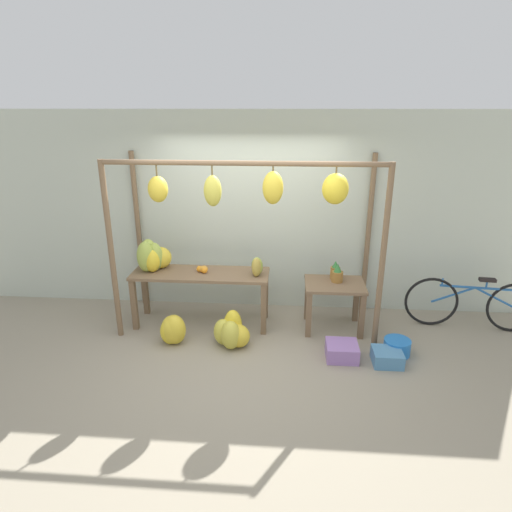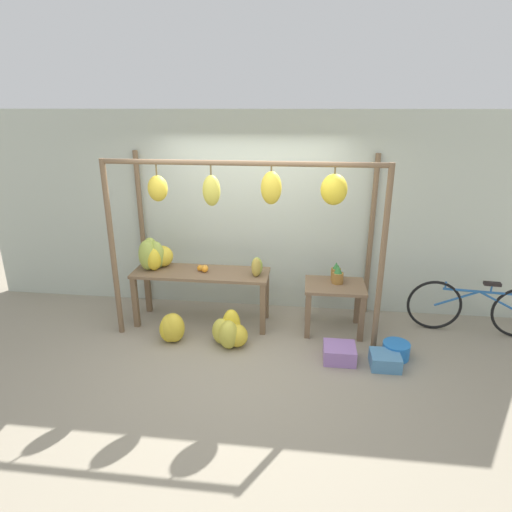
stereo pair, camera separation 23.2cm
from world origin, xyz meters
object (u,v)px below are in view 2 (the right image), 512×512
(pineapple_cluster, at_px, (337,274))
(banana_pile_ground_right, at_px, (230,332))
(papaya_pile, at_px, (257,267))
(orange_pile, at_px, (203,269))
(banana_pile_ground_left, at_px, (172,328))
(fruit_crate_purple, at_px, (385,360))
(banana_pile_on_table, at_px, (154,255))
(blue_bucket, at_px, (396,350))
(parked_bicycle, at_px, (477,308))
(fruit_crate_white, at_px, (339,353))

(pineapple_cluster, relative_size, banana_pile_ground_right, 0.46)
(papaya_pile, bearing_deg, orange_pile, 175.54)
(banana_pile_ground_left, relative_size, fruit_crate_purple, 1.20)
(pineapple_cluster, height_order, papaya_pile, papaya_pile)
(pineapple_cluster, xyz_separation_m, banana_pile_ground_right, (-1.32, -0.63, -0.58))
(orange_pile, relative_size, fruit_crate_purple, 0.47)
(papaya_pile, bearing_deg, banana_pile_on_table, 175.88)
(blue_bucket, height_order, fruit_crate_purple, blue_bucket)
(banana_pile_on_table, bearing_deg, orange_pile, -3.77)
(pineapple_cluster, bearing_deg, banana_pile_ground_left, -162.65)
(parked_bicycle, bearing_deg, fruit_crate_white, -154.23)
(pineapple_cluster, bearing_deg, orange_pile, -177.35)
(parked_bicycle, distance_m, fruit_crate_purple, 1.62)
(pineapple_cluster, height_order, blue_bucket, pineapple_cluster)
(blue_bucket, distance_m, fruit_crate_purple, 0.27)
(parked_bicycle, bearing_deg, banana_pile_ground_right, -167.80)
(banana_pile_on_table, height_order, parked_bicycle, banana_pile_on_table)
(pineapple_cluster, xyz_separation_m, fruit_crate_purple, (0.53, -0.90, -0.68))
(blue_bucket, bearing_deg, orange_pile, 166.13)
(banana_pile_on_table, height_order, fruit_crate_purple, banana_pile_on_table)
(banana_pile_on_table, distance_m, parked_bicycle, 4.30)
(fruit_crate_white, bearing_deg, pineapple_cluster, 91.56)
(blue_bucket, distance_m, parked_bicycle, 1.36)
(orange_pile, distance_m, pineapple_cluster, 1.76)
(banana_pile_on_table, distance_m, fruit_crate_purple, 3.21)
(banana_pile_on_table, bearing_deg, blue_bucket, -11.72)
(fruit_crate_purple, bearing_deg, banana_pile_on_table, 163.78)
(banana_pile_ground_left, bearing_deg, orange_pile, 61.94)
(orange_pile, height_order, banana_pile_ground_right, orange_pile)
(banana_pile_ground_left, height_order, fruit_crate_purple, banana_pile_ground_left)
(banana_pile_on_table, relative_size, pineapple_cluster, 1.92)
(banana_pile_on_table, relative_size, banana_pile_ground_right, 0.88)
(banana_pile_on_table, distance_m, banana_pile_ground_left, 1.04)
(orange_pile, bearing_deg, papaya_pile, -4.46)
(orange_pile, bearing_deg, banana_pile_on_table, 176.23)
(fruit_crate_white, height_order, papaya_pile, papaya_pile)
(banana_pile_ground_right, distance_m, blue_bucket, 2.01)
(orange_pile, xyz_separation_m, fruit_crate_purple, (2.30, -0.82, -0.71))
(banana_pile_ground_right, distance_m, fruit_crate_white, 1.35)
(orange_pile, height_order, blue_bucket, orange_pile)
(banana_pile_ground_right, bearing_deg, fruit_crate_white, -8.02)
(pineapple_cluster, relative_size, parked_bicycle, 0.15)
(fruit_crate_white, xyz_separation_m, fruit_crate_purple, (0.51, -0.08, -0.01))
(banana_pile_ground_left, bearing_deg, blue_bucket, -0.91)
(pineapple_cluster, distance_m, papaya_pile, 1.05)
(orange_pile, relative_size, blue_bucket, 0.50)
(banana_pile_ground_left, bearing_deg, banana_pile_on_table, 122.17)
(banana_pile_on_table, height_order, blue_bucket, banana_pile_on_table)
(pineapple_cluster, height_order, banana_pile_ground_left, pineapple_cluster)
(blue_bucket, bearing_deg, fruit_crate_white, -168.61)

